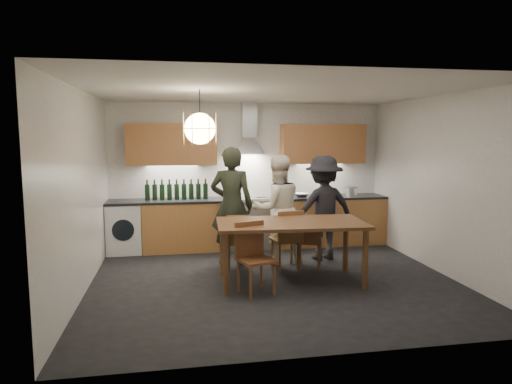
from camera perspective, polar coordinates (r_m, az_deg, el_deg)
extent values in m
plane|color=black|center=(6.51, 2.19, -10.94)|extent=(5.00, 5.00, 0.00)
cube|color=white|center=(8.43, -1.01, 2.22)|extent=(5.00, 0.02, 2.60)
cube|color=white|center=(4.09, 8.99, -3.06)|extent=(5.00, 0.02, 2.60)
cube|color=white|center=(6.20, -20.93, 0.01)|extent=(0.02, 4.50, 2.60)
cube|color=white|center=(7.19, 22.11, 0.86)|extent=(0.02, 4.50, 2.60)
cube|color=silver|center=(6.22, 2.31, 12.48)|extent=(5.00, 4.50, 0.02)
cube|color=tan|center=(8.16, -8.86, -4.20)|extent=(1.45, 0.60, 0.86)
cube|color=tan|center=(8.62, 9.07, -3.60)|extent=(2.05, 0.60, 0.86)
cube|color=white|center=(8.20, -16.06, -4.37)|extent=(0.58, 0.58, 0.85)
cube|color=black|center=(8.08, -11.05, -1.12)|extent=(2.05, 0.62, 0.04)
cube|color=black|center=(8.55, 9.13, -0.63)|extent=(2.05, 0.62, 0.04)
cube|color=silver|center=(8.27, -0.67, -4.18)|extent=(0.90, 0.60, 0.80)
cube|color=black|center=(8.00, -0.33, -4.71)|extent=(0.78, 0.02, 0.42)
cube|color=slate|center=(8.19, -0.67, -1.16)|extent=(0.90, 0.60, 0.08)
cube|color=silver|center=(7.93, -0.36, -0.99)|extent=(0.90, 0.08, 0.04)
cube|color=#BD7C48|center=(8.13, -10.49, 5.88)|extent=(1.55, 0.35, 0.72)
cube|color=#BD7C48|center=(8.56, 8.35, 5.98)|extent=(1.55, 0.35, 0.72)
cube|color=silver|center=(8.28, -0.88, 8.99)|extent=(0.26, 0.22, 0.62)
cylinder|color=black|center=(5.97, -7.07, 10.26)|extent=(0.01, 0.01, 0.50)
sphere|color=#FFE0A5|center=(5.96, -7.03, 7.86)|extent=(0.40, 0.40, 0.40)
torus|color=gold|center=(5.96, -7.03, 7.86)|extent=(0.43, 0.43, 0.01)
cube|color=brown|center=(6.25, 4.40, -3.92)|extent=(2.06, 1.12, 0.04)
cylinder|color=brown|center=(5.84, -3.78, -8.97)|extent=(0.08, 0.08, 0.80)
cylinder|color=brown|center=(6.63, -4.15, -7.01)|extent=(0.08, 0.08, 0.80)
cylinder|color=brown|center=(6.20, 13.50, -8.20)|extent=(0.08, 0.08, 0.80)
cylinder|color=brown|center=(6.95, 11.15, -6.47)|extent=(0.08, 0.08, 0.80)
cube|color=brown|center=(6.98, -2.14, -6.21)|extent=(0.42, 0.42, 0.04)
cube|color=brown|center=(6.77, -2.11, -4.67)|extent=(0.38, 0.08, 0.42)
cylinder|color=brown|center=(7.19, -0.93, -7.57)|extent=(0.03, 0.03, 0.39)
cylinder|color=brown|center=(6.89, -0.80, -8.22)|extent=(0.03, 0.03, 0.39)
cylinder|color=brown|center=(7.18, -3.41, -7.60)|extent=(0.03, 0.03, 0.39)
cylinder|color=brown|center=(6.88, -3.40, -8.25)|extent=(0.03, 0.03, 0.39)
cube|color=brown|center=(6.98, 3.77, -5.97)|extent=(0.47, 0.47, 0.04)
cube|color=brown|center=(6.76, 4.40, -4.29)|extent=(0.41, 0.10, 0.45)
cylinder|color=brown|center=(7.25, 4.46, -7.36)|extent=(0.04, 0.04, 0.42)
cylinder|color=brown|center=(6.95, 5.56, -7.99)|extent=(0.04, 0.04, 0.42)
cylinder|color=brown|center=(7.12, 1.99, -7.59)|extent=(0.04, 0.04, 0.42)
cylinder|color=brown|center=(6.82, 3.00, -8.25)|extent=(0.04, 0.04, 0.42)
cube|color=brown|center=(7.07, 6.69, -6.10)|extent=(0.49, 0.49, 0.04)
cube|color=brown|center=(6.85, 6.60, -4.57)|extent=(0.37, 0.17, 0.42)
cylinder|color=brown|center=(7.26, 8.00, -7.50)|extent=(0.03, 0.03, 0.39)
cylinder|color=brown|center=(6.96, 7.84, -8.14)|extent=(0.03, 0.03, 0.39)
cylinder|color=brown|center=(7.28, 5.55, -7.42)|extent=(0.03, 0.03, 0.39)
cylinder|color=brown|center=(6.98, 5.29, -8.05)|extent=(0.03, 0.03, 0.39)
cube|color=brown|center=(5.84, 0.01, -8.52)|extent=(0.52, 0.52, 0.04)
cube|color=brown|center=(5.94, -0.86, -5.81)|extent=(0.40, 0.17, 0.45)
cylinder|color=brown|center=(5.70, -0.68, -11.37)|extent=(0.04, 0.04, 0.42)
cylinder|color=brown|center=(5.98, -2.20, -10.47)|extent=(0.04, 0.04, 0.42)
cylinder|color=brown|center=(5.85, 2.27, -10.87)|extent=(0.04, 0.04, 0.42)
cylinder|color=brown|center=(6.13, 0.64, -10.03)|extent=(0.04, 0.04, 0.42)
imported|color=black|center=(7.12, -3.06, -1.72)|extent=(0.78, 0.62, 1.85)
imported|color=white|center=(7.21, 2.65, -2.18)|extent=(0.90, 0.74, 1.71)
imported|color=black|center=(7.48, 8.40, -1.98)|extent=(1.17, 0.77, 1.69)
imported|color=#B6B6BA|center=(8.37, 5.72, -0.37)|extent=(0.34, 0.34, 0.07)
cylinder|color=#BABABD|center=(8.69, 11.84, 0.07)|extent=(0.23, 0.23, 0.15)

